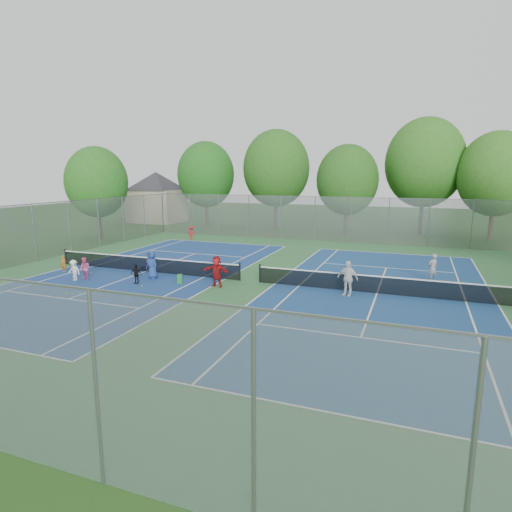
% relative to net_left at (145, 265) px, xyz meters
% --- Properties ---
extents(ground, '(120.00, 120.00, 0.00)m').
position_rel_net_left_xyz_m(ground, '(7.00, 0.00, -0.46)').
color(ground, '#224B17').
rests_on(ground, ground).
extents(court_pad, '(32.00, 32.00, 0.01)m').
position_rel_net_left_xyz_m(court_pad, '(7.00, 0.00, -0.45)').
color(court_pad, '#316939').
rests_on(court_pad, ground).
extents(court_left, '(10.97, 23.77, 0.01)m').
position_rel_net_left_xyz_m(court_left, '(0.00, 0.00, -0.44)').
color(court_left, navy).
rests_on(court_left, court_pad).
extents(court_right, '(10.97, 23.77, 0.01)m').
position_rel_net_left_xyz_m(court_right, '(14.00, 0.00, -0.44)').
color(court_right, navy).
rests_on(court_right, court_pad).
extents(net_left, '(12.87, 0.10, 0.91)m').
position_rel_net_left_xyz_m(net_left, '(0.00, 0.00, 0.00)').
color(net_left, black).
rests_on(net_left, ground).
extents(net_right, '(12.87, 0.10, 0.91)m').
position_rel_net_left_xyz_m(net_right, '(14.00, 0.00, 0.00)').
color(net_right, black).
rests_on(net_right, ground).
extents(fence_north, '(32.00, 0.10, 4.00)m').
position_rel_net_left_xyz_m(fence_north, '(7.00, 16.00, 1.54)').
color(fence_north, gray).
rests_on(fence_north, ground).
extents(fence_west, '(0.10, 32.00, 4.00)m').
position_rel_net_left_xyz_m(fence_west, '(-9.00, 0.00, 1.54)').
color(fence_west, gray).
rests_on(fence_west, ground).
extents(house, '(11.03, 11.03, 7.30)m').
position_rel_net_left_xyz_m(house, '(-15.00, 24.00, 3.76)').
color(house, '#B7A88C').
rests_on(house, ground).
extents(tree_nw, '(6.40, 6.40, 9.58)m').
position_rel_net_left_xyz_m(tree_nw, '(-7.00, 22.00, 5.44)').
color(tree_nw, '#443326').
rests_on(tree_nw, ground).
extents(tree_nl, '(7.20, 7.20, 10.69)m').
position_rel_net_left_xyz_m(tree_nl, '(1.00, 23.00, 6.09)').
color(tree_nl, '#443326').
rests_on(tree_nl, ground).
extents(tree_nc, '(6.00, 6.00, 8.85)m').
position_rel_net_left_xyz_m(tree_nc, '(9.00, 21.00, 4.94)').
color(tree_nc, '#443326').
rests_on(tree_nc, ground).
extents(tree_nr, '(7.60, 7.60, 11.42)m').
position_rel_net_left_xyz_m(tree_nr, '(16.00, 24.00, 6.59)').
color(tree_nr, '#443326').
rests_on(tree_nr, ground).
extents(tree_ne, '(6.60, 6.60, 9.77)m').
position_rel_net_left_xyz_m(tree_ne, '(22.00, 22.00, 5.51)').
color(tree_ne, '#443326').
rests_on(tree_ne, ground).
extents(tree_side_w, '(5.60, 5.60, 8.47)m').
position_rel_net_left_xyz_m(tree_side_w, '(-12.00, 10.00, 4.79)').
color(tree_side_w, '#443326').
rests_on(tree_side_w, ground).
extents(ball_crate, '(0.45, 0.45, 0.31)m').
position_rel_net_left_xyz_m(ball_crate, '(-0.31, 0.26, -0.30)').
color(ball_crate, '#1833B6').
rests_on(ball_crate, ground).
extents(ball_hopper, '(0.35, 0.35, 0.52)m').
position_rel_net_left_xyz_m(ball_hopper, '(3.51, -1.79, -0.19)').
color(ball_hopper, '#238136').
rests_on(ball_hopper, ground).
extents(student_a, '(0.40, 0.28, 1.04)m').
position_rel_net_left_xyz_m(student_a, '(-4.67, -1.92, 0.07)').
color(student_a, '#C65F12').
rests_on(student_a, ground).
extents(student_b, '(0.73, 0.62, 1.31)m').
position_rel_net_left_xyz_m(student_b, '(-2.05, -2.97, 0.20)').
color(student_b, '#E3588E').
rests_on(student_b, ground).
extents(student_c, '(0.78, 0.45, 1.21)m').
position_rel_net_left_xyz_m(student_c, '(-2.48, -3.35, 0.15)').
color(student_c, white).
rests_on(student_c, ground).
extents(student_d, '(0.66, 0.30, 1.10)m').
position_rel_net_left_xyz_m(student_d, '(1.27, -2.69, 0.10)').
color(student_d, black).
rests_on(student_d, ground).
extents(student_e, '(0.91, 0.70, 1.65)m').
position_rel_net_left_xyz_m(student_e, '(1.41, -1.35, 0.37)').
color(student_e, navy).
rests_on(student_e, ground).
extents(student_f, '(1.61, 0.61, 1.71)m').
position_rel_net_left_xyz_m(student_f, '(5.74, -1.68, 0.40)').
color(student_f, maroon).
rests_on(student_f, ground).
extents(child_far_baseline, '(0.96, 0.76, 1.31)m').
position_rel_net_left_xyz_m(child_far_baseline, '(-3.67, 12.44, 0.20)').
color(child_far_baseline, red).
rests_on(child_far_baseline, ground).
extents(instructor, '(0.71, 0.67, 1.63)m').
position_rel_net_left_xyz_m(instructor, '(16.68, 3.58, 0.36)').
color(instructor, gray).
rests_on(instructor, ground).
extents(teen_court_b, '(1.11, 0.63, 1.79)m').
position_rel_net_left_xyz_m(teen_court_b, '(12.61, -0.87, 0.44)').
color(teen_court_b, silver).
rests_on(teen_court_b, ground).
extents(tennis_ball_0, '(0.07, 0.07, 0.07)m').
position_rel_net_left_xyz_m(tennis_ball_0, '(-3.54, -5.05, -0.42)').
color(tennis_ball_0, '#C1E034').
rests_on(tennis_ball_0, ground).
extents(tennis_ball_1, '(0.07, 0.07, 0.07)m').
position_rel_net_left_xyz_m(tennis_ball_1, '(0.41, -5.00, -0.42)').
color(tennis_ball_1, '#D7E535').
rests_on(tennis_ball_1, ground).
extents(tennis_ball_2, '(0.07, 0.07, 0.07)m').
position_rel_net_left_xyz_m(tennis_ball_2, '(-1.31, -4.90, -0.42)').
color(tennis_ball_2, '#B4C82E').
rests_on(tennis_ball_2, ground).
extents(tennis_ball_3, '(0.07, 0.07, 0.07)m').
position_rel_net_left_xyz_m(tennis_ball_3, '(4.07, -4.57, -0.42)').
color(tennis_ball_3, '#D1DF33').
rests_on(tennis_ball_3, ground).
extents(tennis_ball_4, '(0.07, 0.07, 0.07)m').
position_rel_net_left_xyz_m(tennis_ball_4, '(-2.80, -1.67, -0.42)').
color(tennis_ball_4, '#E5F338').
rests_on(tennis_ball_4, ground).
extents(tennis_ball_5, '(0.07, 0.07, 0.07)m').
position_rel_net_left_xyz_m(tennis_ball_5, '(1.92, -3.13, -0.42)').
color(tennis_ball_5, '#B0D732').
rests_on(tennis_ball_5, ground).
extents(tennis_ball_6, '(0.07, 0.07, 0.07)m').
position_rel_net_left_xyz_m(tennis_ball_6, '(-0.80, -5.71, -0.42)').
color(tennis_ball_6, '#C9EB36').
rests_on(tennis_ball_6, ground).
extents(tennis_ball_7, '(0.07, 0.07, 0.07)m').
position_rel_net_left_xyz_m(tennis_ball_7, '(-0.37, -5.72, -0.42)').
color(tennis_ball_7, '#A9C22D').
rests_on(tennis_ball_7, ground).
extents(tennis_ball_8, '(0.07, 0.07, 0.07)m').
position_rel_net_left_xyz_m(tennis_ball_8, '(-3.13, -2.79, -0.42)').
color(tennis_ball_8, '#B6D130').
rests_on(tennis_ball_8, ground).
extents(tennis_ball_9, '(0.07, 0.07, 0.07)m').
position_rel_net_left_xyz_m(tennis_ball_9, '(1.94, -6.97, -0.42)').
color(tennis_ball_9, '#C7F338').
rests_on(tennis_ball_9, ground).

